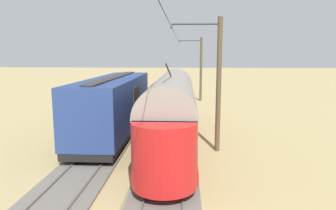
{
  "coord_description": "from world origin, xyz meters",
  "views": [
    {
      "loc": [
        -2.78,
        24.13,
        5.47
      ],
      "look_at": [
        -1.68,
        4.4,
        2.25
      ],
      "focal_mm": 32.92,
      "sensor_mm": 36.0,
      "label": 1
    }
  ],
  "objects": [
    {
      "name": "catenary_pole_foreground",
      "position": [
        -4.58,
        -12.93,
        3.93
      ],
      "size": [
        2.86,
        0.28,
        7.53
      ],
      "color": "#4C3D28",
      "rests_on": "ground"
    },
    {
      "name": "ground_plane",
      "position": [
        0.0,
        0.0,
        0.0
      ],
      "size": [
        220.0,
        220.0,
        0.0
      ],
      "primitive_type": "plane",
      "color": "tan"
    },
    {
      "name": "track_streetcar_siding",
      "position": [
        -2.01,
        -0.31,
        0.05
      ],
      "size": [
        2.8,
        80.0,
        0.18
      ],
      "color": "#666059",
      "rests_on": "ground"
    },
    {
      "name": "spare_tie_stack",
      "position": [
        4.75,
        -4.62,
        0.27
      ],
      "size": [
        2.4,
        2.4,
        0.54
      ],
      "color": "#2D2316",
      "rests_on": "ground"
    },
    {
      "name": "overhead_wire_run",
      "position": [
        -2.06,
        6.12,
        6.98
      ],
      "size": [
        2.66,
        43.58,
        0.18
      ],
      "color": "black",
      "rests_on": "ground"
    },
    {
      "name": "vintage_streetcar",
      "position": [
        -2.01,
        4.88,
        2.27
      ],
      "size": [
        2.65,
        18.42,
        4.97
      ],
      "color": "red",
      "rests_on": "ground"
    },
    {
      "name": "coach_adjacent",
      "position": [
        2.01,
        3.53,
        2.16
      ],
      "size": [
        2.96,
        13.29,
        3.85
      ],
      "color": "navy",
      "rests_on": "ground"
    },
    {
      "name": "track_adjacent_siding",
      "position": [
        2.01,
        -0.31,
        0.05
      ],
      "size": [
        2.8,
        80.0,
        0.18
      ],
      "color": "#666059",
      "rests_on": "ground"
    },
    {
      "name": "catenary_pole_mid_near",
      "position": [
        -4.58,
        6.86,
        3.93
      ],
      "size": [
        2.86,
        0.28,
        7.53
      ],
      "color": "#4C3D28",
      "rests_on": "ground"
    },
    {
      "name": "switch_stand",
      "position": [
        -3.55,
        -12.85,
        0.7
      ],
      "size": [
        0.5,
        0.3,
        1.24
      ],
      "color": "black",
      "rests_on": "ground"
    }
  ]
}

